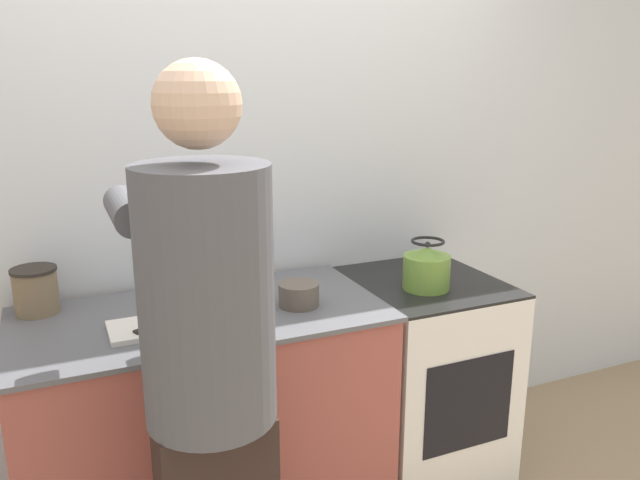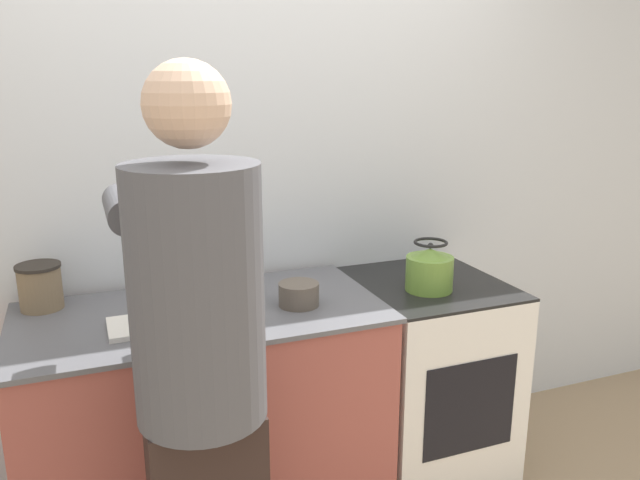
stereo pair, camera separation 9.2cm
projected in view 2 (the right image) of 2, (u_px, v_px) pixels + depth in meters
wall_back at (250, 182)px, 2.64m from camera, size 8.00×0.05×2.60m
counter at (207, 421)px, 2.39m from camera, size 1.33×0.69×0.91m
oven at (426, 379)px, 2.73m from camera, size 0.58×0.67×0.90m
person at (200, 368)px, 1.70m from camera, size 0.40×0.64×1.78m
cutting_board at (159, 323)px, 2.14m from camera, size 0.34×0.20×0.02m
knife at (160, 322)px, 2.12m from camera, size 0.21×0.11×0.01m
kettle at (429, 270)px, 2.50m from camera, size 0.19×0.19×0.20m
bowl_prep at (233, 290)px, 2.37m from camera, size 0.17×0.17×0.08m
bowl_mixing at (299, 294)px, 2.32m from camera, size 0.15×0.15×0.09m
canister_jar at (40, 287)px, 2.27m from camera, size 0.16×0.16×0.17m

